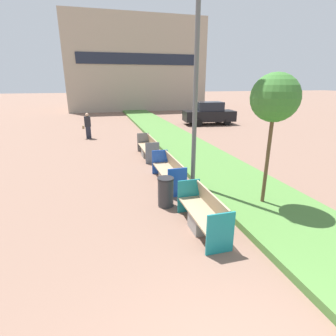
# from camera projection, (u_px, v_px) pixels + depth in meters

# --- Properties ---
(planter_grass_strip) EXTENTS (2.80, 120.00, 0.18)m
(planter_grass_strip) POSITION_uv_depth(u_px,v_px,m) (185.00, 146.00, 14.31)
(planter_grass_strip) COLOR #4C7A38
(planter_grass_strip) RESTS_ON ground
(building_backdrop) EXTENTS (16.55, 8.58, 10.72)m
(building_backdrop) POSITION_uv_depth(u_px,v_px,m) (134.00, 66.00, 33.92)
(building_backdrop) COLOR tan
(building_backdrop) RESTS_ON ground
(bench_teal_frame) EXTENTS (0.65, 1.99, 0.94)m
(bench_teal_frame) POSITION_uv_depth(u_px,v_px,m) (203.00, 216.00, 6.34)
(bench_teal_frame) COLOR gray
(bench_teal_frame) RESTS_ON ground
(bench_blue_frame) EXTENTS (0.65, 2.34, 0.94)m
(bench_blue_frame) POSITION_uv_depth(u_px,v_px,m) (169.00, 174.00, 9.22)
(bench_blue_frame) COLOR gray
(bench_blue_frame) RESTS_ON ground
(bench_grey_frame) EXTENTS (0.65, 2.31, 0.94)m
(bench_grey_frame) POSITION_uv_depth(u_px,v_px,m) (148.00, 149.00, 12.57)
(bench_grey_frame) COLOR gray
(bench_grey_frame) RESTS_ON ground
(litter_bin) EXTENTS (0.47, 0.47, 0.87)m
(litter_bin) POSITION_uv_depth(u_px,v_px,m) (166.00, 192.00, 7.54)
(litter_bin) COLOR #2D2D30
(litter_bin) RESTS_ON ground
(street_lamp_post) EXTENTS (0.24, 0.44, 8.09)m
(street_lamp_post) POSITION_uv_depth(u_px,v_px,m) (197.00, 45.00, 7.38)
(street_lamp_post) COLOR #56595B
(street_lamp_post) RESTS_ON ground
(sapling_tree_near) EXTENTS (1.24, 1.24, 3.69)m
(sapling_tree_near) POSITION_uv_depth(u_px,v_px,m) (275.00, 99.00, 6.64)
(sapling_tree_near) COLOR brown
(sapling_tree_near) RESTS_ON ground
(pedestrian_walking) EXTENTS (0.53, 0.24, 1.60)m
(pedestrian_walking) POSITION_uv_depth(u_px,v_px,m) (88.00, 126.00, 16.44)
(pedestrian_walking) COLOR #232633
(pedestrian_walking) RESTS_ON ground
(parked_car_distant) EXTENTS (4.36, 2.19, 1.86)m
(parked_car_distant) POSITION_uv_depth(u_px,v_px,m) (209.00, 113.00, 21.87)
(parked_car_distant) COLOR black
(parked_car_distant) RESTS_ON ground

